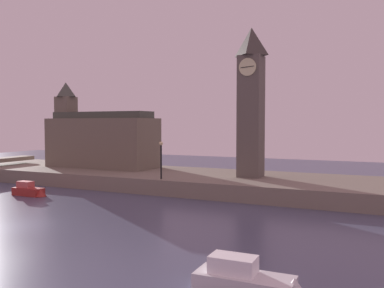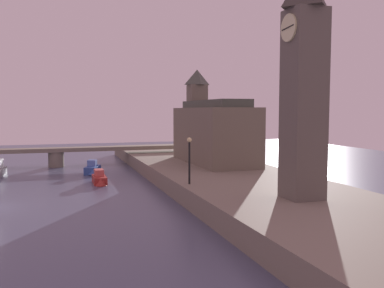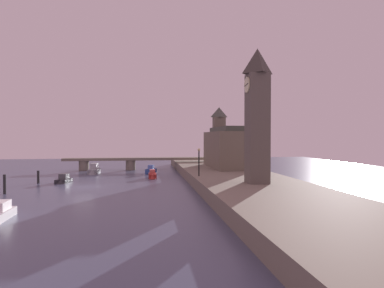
{
  "view_description": "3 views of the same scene",
  "coord_description": "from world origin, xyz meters",
  "px_view_note": "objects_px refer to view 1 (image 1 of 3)",
  "views": [
    {
      "loc": [
        22.05,
        -19.2,
        6.75
      ],
      "look_at": [
        5.03,
        16.54,
        4.82
      ],
      "focal_mm": 38.58,
      "sensor_mm": 36.0,
      "label": 1
    },
    {
      "loc": [
        32.79,
        5.24,
        7.13
      ],
      "look_at": [
        3.94,
        14.57,
        4.69
      ],
      "focal_mm": 39.08,
      "sensor_mm": 36.0,
      "label": 2
    },
    {
      "loc": [
        44.84,
        8.03,
        6.51
      ],
      "look_at": [
        1.76,
        14.01,
        5.63
      ],
      "focal_mm": 31.18,
      "sensor_mm": 36.0,
      "label": 3
    }
  ],
  "objects_px": {
    "boat_ferry_white": "(255,281)",
    "boat_dinghy_red": "(30,190)",
    "streetlamp": "(161,155)",
    "clock_tower": "(251,100)",
    "parliament_hall": "(99,139)"
  },
  "relations": [
    {
      "from": "streetlamp",
      "to": "boat_dinghy_red",
      "type": "distance_m",
      "value": 12.75
    },
    {
      "from": "parliament_hall",
      "to": "boat_dinghy_red",
      "type": "bearing_deg",
      "value": -82.77
    },
    {
      "from": "clock_tower",
      "to": "boat_dinghy_red",
      "type": "distance_m",
      "value": 22.85
    },
    {
      "from": "boat_ferry_white",
      "to": "boat_dinghy_red",
      "type": "xyz_separation_m",
      "value": [
        -25.66,
        12.61,
        0.01
      ]
    },
    {
      "from": "parliament_hall",
      "to": "clock_tower",
      "type": "bearing_deg",
      "value": -3.68
    },
    {
      "from": "parliament_hall",
      "to": "streetlamp",
      "type": "distance_m",
      "value": 14.13
    },
    {
      "from": "clock_tower",
      "to": "parliament_hall",
      "type": "xyz_separation_m",
      "value": [
        -19.64,
        1.26,
        -4.17
      ]
    },
    {
      "from": "clock_tower",
      "to": "streetlamp",
      "type": "relative_size",
      "value": 4.1
    },
    {
      "from": "clock_tower",
      "to": "boat_ferry_white",
      "type": "bearing_deg",
      "value": -72.21
    },
    {
      "from": "parliament_hall",
      "to": "streetlamp",
      "type": "relative_size",
      "value": 3.77
    },
    {
      "from": "clock_tower",
      "to": "boat_ferry_white",
      "type": "height_order",
      "value": "clock_tower"
    },
    {
      "from": "clock_tower",
      "to": "boat_dinghy_red",
      "type": "bearing_deg",
      "value": -148.62
    },
    {
      "from": "clock_tower",
      "to": "parliament_hall",
      "type": "relative_size",
      "value": 1.09
    },
    {
      "from": "boat_dinghy_red",
      "to": "boat_ferry_white",
      "type": "bearing_deg",
      "value": -26.17
    },
    {
      "from": "boat_ferry_white",
      "to": "boat_dinghy_red",
      "type": "relative_size",
      "value": 1.32
    }
  ]
}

